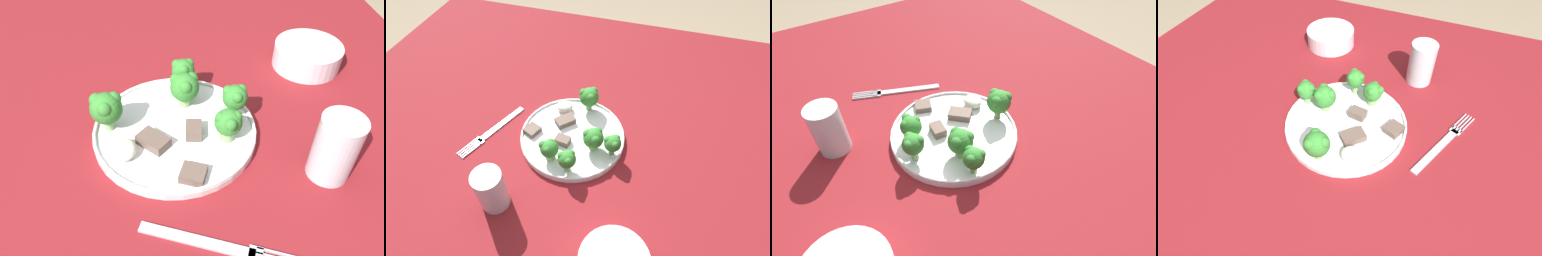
# 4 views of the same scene
# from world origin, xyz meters

# --- Properties ---
(table) EXTENTS (1.36, 1.13, 0.78)m
(table) POSITION_xyz_m (0.00, 0.00, 0.69)
(table) COLOR maroon
(table) RESTS_ON ground_plane
(dinner_plate) EXTENTS (0.26, 0.26, 0.02)m
(dinner_plate) POSITION_xyz_m (-0.03, 0.04, 0.79)
(dinner_plate) COLOR white
(dinner_plate) RESTS_ON table
(fork) EXTENTS (0.10, 0.20, 0.00)m
(fork) POSITION_xyz_m (0.18, 0.07, 0.78)
(fork) COLOR #B2B2B7
(fork) RESTS_ON table
(drinking_glass) EXTENTS (0.06, 0.06, 0.10)m
(drinking_glass) POSITION_xyz_m (0.08, 0.25, 0.82)
(drinking_glass) COLOR silver
(drinking_glass) RESTS_ON table
(broccoli_floret_near_rim_left) EXTENTS (0.05, 0.05, 0.06)m
(broccoli_floret_near_rim_left) POSITION_xyz_m (-0.09, 0.06, 0.83)
(broccoli_floret_near_rim_left) COLOR #7FA866
(broccoli_floret_near_rim_left) RESTS_ON dinner_plate
(broccoli_floret_center_left) EXTENTS (0.05, 0.05, 0.07)m
(broccoli_floret_center_left) POSITION_xyz_m (-0.05, -0.07, 0.83)
(broccoli_floret_center_left) COLOR #7FA866
(broccoli_floret_center_left) RESTS_ON dinner_plate
(broccoli_floret_back_left) EXTENTS (0.04, 0.04, 0.06)m
(broccoli_floret_back_left) POSITION_xyz_m (-0.05, 0.14, 0.83)
(broccoli_floret_back_left) COLOR #7FA866
(broccoli_floret_back_left) RESTS_ON dinner_plate
(broccoli_floret_front_left) EXTENTS (0.04, 0.04, 0.06)m
(broccoli_floret_front_left) POSITION_xyz_m (-0.14, 0.06, 0.83)
(broccoli_floret_front_left) COLOR #7FA866
(broccoli_floret_front_left) RESTS_ON dinner_plate
(broccoli_floret_center_back) EXTENTS (0.04, 0.04, 0.06)m
(broccoli_floret_center_back) POSITION_xyz_m (0.00, 0.12, 0.82)
(broccoli_floret_center_back) COLOR #7FA866
(broccoli_floret_center_back) RESTS_ON dinner_plate
(meat_slice_front_slice) EXTENTS (0.06, 0.06, 0.02)m
(meat_slice_front_slice) POSITION_xyz_m (0.00, 0.00, 0.80)
(meat_slice_front_slice) COLOR brown
(meat_slice_front_slice) RESTS_ON dinner_plate
(meat_slice_middle_slice) EXTENTS (0.04, 0.05, 0.01)m
(meat_slice_middle_slice) POSITION_xyz_m (0.07, 0.05, 0.80)
(meat_slice_middle_slice) COLOR brown
(meat_slice_middle_slice) RESTS_ON dinner_plate
(meat_slice_rear_slice) EXTENTS (0.04, 0.03, 0.02)m
(meat_slice_rear_slice) POSITION_xyz_m (-0.01, 0.06, 0.80)
(meat_slice_rear_slice) COLOR brown
(meat_slice_rear_slice) RESTS_ON dinner_plate
(sauce_dollop) EXTENTS (0.04, 0.04, 0.02)m
(sauce_dollop) POSITION_xyz_m (0.02, -0.05, 0.80)
(sauce_dollop) COLOR silver
(sauce_dollop) RESTS_ON dinner_plate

